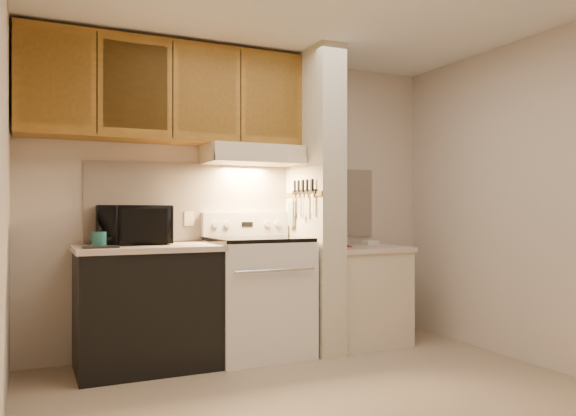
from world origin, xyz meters
TOP-DOWN VIEW (x-y plane):
  - floor at (0.00, 0.00)m, footprint 3.60×3.60m
  - wall_back at (0.00, 1.50)m, footprint 3.60×2.50m
  - wall_left at (-1.80, 0.00)m, footprint 0.02×3.00m
  - wall_right at (1.80, 0.00)m, footprint 0.02×3.00m
  - backsplash at (0.00, 1.49)m, footprint 2.60×0.02m
  - range_body at (0.00, 1.16)m, footprint 0.76×0.65m
  - oven_window at (0.00, 0.84)m, footprint 0.50×0.01m
  - oven_handle at (0.00, 0.80)m, footprint 0.65×0.02m
  - cooktop at (0.00, 1.16)m, footprint 0.74×0.64m
  - range_backguard at (0.00, 1.44)m, footprint 0.76×0.08m
  - range_display at (0.00, 1.40)m, footprint 0.10×0.01m
  - range_knob_left_outer at (-0.28, 1.40)m, footprint 0.05×0.02m
  - range_knob_left_inner at (-0.18, 1.40)m, footprint 0.05×0.02m
  - range_knob_right_inner at (0.18, 1.40)m, footprint 0.05×0.02m
  - range_knob_right_outer at (0.28, 1.40)m, footprint 0.05×0.02m
  - dishwasher_front at (-0.88, 1.17)m, footprint 1.00×0.63m
  - left_countertop at (-0.88, 1.17)m, footprint 1.04×0.67m
  - spoon_rest at (-1.23, 0.97)m, footprint 0.24×0.08m
  - teal_jar at (-1.23, 1.06)m, footprint 0.10×0.10m
  - outlet at (-0.48, 1.48)m, footprint 0.08×0.01m
  - microwave at (-0.95, 1.31)m, footprint 0.55×0.39m
  - partition_pillar at (0.51, 1.15)m, footprint 0.22×0.70m
  - pillar_trim at (0.39, 1.15)m, footprint 0.01×0.70m
  - knife_strip at (0.39, 1.10)m, footprint 0.02×0.42m
  - knife_blade_a at (0.38, 0.93)m, footprint 0.01×0.03m
  - knife_handle_a at (0.38, 0.93)m, footprint 0.02×0.02m
  - knife_blade_b at (0.38, 1.03)m, footprint 0.01×0.04m
  - knife_handle_b at (0.38, 1.02)m, footprint 0.02×0.02m
  - knife_blade_c at (0.38, 1.10)m, footprint 0.01×0.04m
  - knife_handle_c at (0.38, 1.09)m, footprint 0.02×0.02m
  - knife_blade_d at (0.38, 1.19)m, footprint 0.01×0.04m
  - knife_handle_d at (0.38, 1.18)m, footprint 0.02×0.02m
  - knife_blade_e at (0.38, 1.27)m, footprint 0.01×0.04m
  - knife_handle_e at (0.38, 1.25)m, footprint 0.02×0.02m
  - oven_mitt at (0.38, 1.32)m, footprint 0.03×0.09m
  - right_cab_base at (0.97, 1.15)m, footprint 0.70×0.60m
  - right_countertop at (0.97, 1.15)m, footprint 0.74×0.64m
  - red_folder at (0.79, 1.25)m, footprint 0.27×0.32m
  - white_box at (1.19, 1.33)m, footprint 0.15×0.11m
  - range_hood at (0.00, 1.28)m, footprint 0.78×0.44m
  - hood_lip at (0.00, 1.07)m, footprint 0.78×0.04m
  - upper_cabinets at (-0.69, 1.32)m, footprint 2.18×0.33m
  - cab_door_a at (-1.51, 1.17)m, footprint 0.46×0.01m
  - cab_gap_a at (-1.23, 1.16)m, footprint 0.01×0.01m
  - cab_door_b at (-0.96, 1.17)m, footprint 0.46×0.01m
  - cab_gap_b at (-0.69, 1.16)m, footprint 0.01×0.01m
  - cab_door_c at (-0.42, 1.17)m, footprint 0.46×0.01m
  - cab_gap_c at (-0.14, 1.16)m, footprint 0.01×0.01m
  - cab_door_d at (0.13, 1.17)m, footprint 0.46×0.01m

SIDE VIEW (x-z plane):
  - floor at x=0.00m, z-range 0.00..0.00m
  - right_cab_base at x=0.97m, z-range 0.00..0.81m
  - dishwasher_front at x=-0.88m, z-range 0.00..0.87m
  - range_body at x=0.00m, z-range 0.00..0.92m
  - oven_window at x=0.00m, z-range 0.35..0.65m
  - oven_handle at x=0.00m, z-range 0.71..0.73m
  - right_countertop at x=0.97m, z-range 0.81..0.85m
  - red_folder at x=0.79m, z-range 0.85..0.86m
  - white_box at x=1.19m, z-range 0.85..0.89m
  - left_countertop at x=-0.88m, z-range 0.87..0.91m
  - spoon_rest at x=-1.23m, z-range 0.91..0.93m
  - cooktop at x=0.00m, z-range 0.92..0.95m
  - teal_jar at x=-1.23m, z-range 0.91..1.02m
  - range_backguard at x=0.00m, z-range 0.95..1.15m
  - range_display at x=0.00m, z-range 1.03..1.07m
  - range_knob_left_outer at x=-0.28m, z-range 1.03..1.07m
  - range_knob_left_inner at x=-0.18m, z-range 1.03..1.07m
  - range_knob_right_inner at x=0.18m, z-range 1.03..1.07m
  - range_knob_right_outer at x=0.28m, z-range 1.03..1.07m
  - microwave at x=-0.95m, z-range 0.91..1.21m
  - outlet at x=-0.48m, z-range 1.04..1.16m
  - oven_mitt at x=0.38m, z-range 1.03..1.25m
  - knife_blade_c at x=0.38m, z-range 1.10..1.30m
  - knife_blade_b at x=0.38m, z-range 1.12..1.30m
  - knife_blade_e at x=0.38m, z-range 1.12..1.30m
  - knife_blade_a at x=0.38m, z-range 1.14..1.30m
  - knife_blade_d at x=0.38m, z-range 1.14..1.30m
  - backsplash at x=0.00m, z-range 0.92..1.55m
  - wall_back at x=0.00m, z-range 1.24..1.26m
  - wall_left at x=-1.80m, z-range 0.00..2.50m
  - wall_right at x=1.80m, z-range 0.00..2.50m
  - partition_pillar at x=0.51m, z-range 0.00..2.50m
  - pillar_trim at x=0.39m, z-range 1.28..1.32m
  - knife_strip at x=0.39m, z-range 1.30..1.34m
  - knife_handle_a at x=0.38m, z-range 1.32..1.42m
  - knife_handle_b at x=0.38m, z-range 1.32..1.42m
  - knife_handle_c at x=0.38m, z-range 1.32..1.42m
  - knife_handle_d at x=0.38m, z-range 1.32..1.42m
  - knife_handle_e at x=0.38m, z-range 1.32..1.42m
  - hood_lip at x=0.00m, z-range 1.55..1.61m
  - range_hood at x=0.00m, z-range 1.55..1.70m
  - upper_cabinets at x=-0.69m, z-range 1.70..2.47m
  - cab_door_a at x=-1.51m, z-range 1.77..2.40m
  - cab_gap_a at x=-1.23m, z-range 1.72..2.45m
  - cab_door_b at x=-0.96m, z-range 1.77..2.40m
  - cab_gap_b at x=-0.69m, z-range 1.72..2.45m
  - cab_door_c at x=-0.42m, z-range 1.77..2.40m
  - cab_gap_c at x=-0.14m, z-range 1.72..2.45m
  - cab_door_d at x=0.13m, z-range 1.77..2.40m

